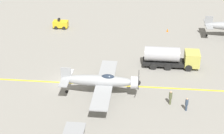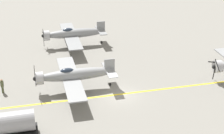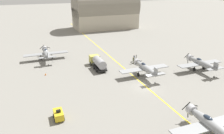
{
  "view_description": "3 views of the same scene",
  "coord_description": "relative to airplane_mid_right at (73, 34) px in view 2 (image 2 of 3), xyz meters",
  "views": [
    {
      "loc": [
        42.16,
        10.39,
        25.58
      ],
      "look_at": [
        2.02,
        6.26,
        3.82
      ],
      "focal_mm": 60.0,
      "sensor_mm": 36.0,
      "label": 1
    },
    {
      "loc": [
        -37.95,
        10.07,
        22.23
      ],
      "look_at": [
        3.33,
        0.02,
        2.13
      ],
      "focal_mm": 60.0,
      "sensor_mm": 36.0,
      "label": 2
    },
    {
      "loc": [
        -21.44,
        -35.63,
        20.41
      ],
      "look_at": [
        -4.46,
        8.22,
        2.07
      ],
      "focal_mm": 35.0,
      "sensor_mm": 36.0,
      "label": 3
    }
  ],
  "objects": [
    {
      "name": "ground_plane",
      "position": [
        -16.82,
        -3.04,
        -2.01
      ],
      "size": [
        400.0,
        400.0,
        0.0
      ],
      "primitive_type": "plane",
      "color": "gray"
    },
    {
      "name": "taxiway_stripe",
      "position": [
        -16.82,
        -3.04,
        -2.01
      ],
      "size": [
        0.3,
        160.0,
        0.01
      ],
      "primitive_type": "cube",
      "color": "yellow",
      "rests_on": "ground"
    },
    {
      "name": "airplane_mid_right",
      "position": [
        0.0,
        0.0,
        0.0
      ],
      "size": [
        12.0,
        9.98,
        3.65
      ],
      "rotation": [
        0.0,
        0.0,
        -0.18
      ],
      "color": "gray",
      "rests_on": "ground"
    },
    {
      "name": "airplane_mid_center",
      "position": [
        -14.36,
        2.01,
        0.0
      ],
      "size": [
        12.0,
        9.98,
        3.8
      ],
      "rotation": [
        0.0,
        0.0,
        -0.1
      ],
      "color": "gray",
      "rests_on": "ground"
    },
    {
      "name": "ground_crew_walking",
      "position": [
        -13.09,
        10.49,
        -1.0
      ],
      "size": [
        0.4,
        0.4,
        1.86
      ],
      "color": "#515638",
      "rests_on": "ground"
    }
  ]
}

